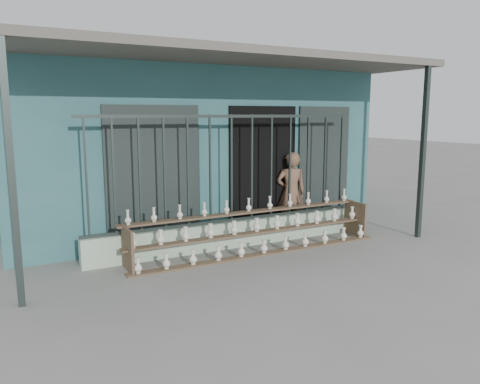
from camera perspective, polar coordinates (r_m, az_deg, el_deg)
name	(u,v)px	position (r m, az deg, el deg)	size (l,w,h in m)	color
ground	(272,268)	(7.01, 3.93, -9.28)	(60.00, 60.00, 0.00)	slate
workshop_building	(171,143)	(10.48, -8.43, 5.90)	(7.40, 6.60, 3.21)	#2E5F62
parapet_wall	(232,234)	(8.03, -1.02, -5.15)	(5.00, 0.20, 0.45)	#AECBAE
security_fence	(231,169)	(7.82, -1.04, 2.84)	(5.00, 0.04, 1.80)	#283330
shelf_rack	(257,230)	(7.76, 2.04, -4.65)	(4.50, 0.68, 0.85)	brown
elderly_woman	(291,193)	(8.92, 6.23, -0.11)	(0.57, 0.37, 1.55)	brown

